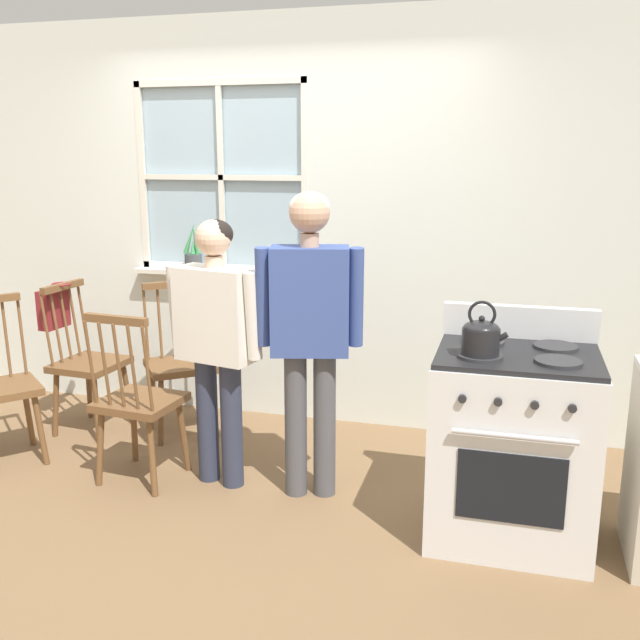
{
  "coord_description": "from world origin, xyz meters",
  "views": [
    {
      "loc": [
        1.44,
        -3.18,
        1.83
      ],
      "look_at": [
        0.51,
        0.2,
        1.0
      ],
      "focal_mm": 40.0,
      "sensor_mm": 36.0,
      "label": 1
    }
  ],
  "objects_px": {
    "chair_by_window": "(87,364)",
    "potted_plant": "(193,256)",
    "chair_near_wall": "(138,403)",
    "stove": "(512,443)",
    "chair_center_cluster": "(180,365)",
    "kettle": "(481,336)",
    "person_teen_center": "(310,316)",
    "chair_near_stove": "(0,388)",
    "person_elderly_left": "(216,329)",
    "handbag": "(54,308)"
  },
  "relations": [
    {
      "from": "chair_center_cluster",
      "to": "chair_near_stove",
      "type": "xyz_separation_m",
      "value": [
        -0.82,
        -0.72,
        0.0
      ]
    },
    {
      "from": "chair_by_window",
      "to": "potted_plant",
      "type": "height_order",
      "value": "potted_plant"
    },
    {
      "from": "chair_center_cluster",
      "to": "kettle",
      "type": "distance_m",
      "value": 2.25
    },
    {
      "from": "person_teen_center",
      "to": "potted_plant",
      "type": "distance_m",
      "value": 1.54
    },
    {
      "from": "chair_near_stove",
      "to": "potted_plant",
      "type": "xyz_separation_m",
      "value": [
        0.76,
        1.11,
        0.67
      ]
    },
    {
      "from": "chair_by_window",
      "to": "stove",
      "type": "distance_m",
      "value": 2.81
    },
    {
      "from": "stove",
      "to": "kettle",
      "type": "height_order",
      "value": "kettle"
    },
    {
      "from": "person_elderly_left",
      "to": "potted_plant",
      "type": "relative_size",
      "value": 4.48
    },
    {
      "from": "chair_center_cluster",
      "to": "person_elderly_left",
      "type": "distance_m",
      "value": 0.96
    },
    {
      "from": "person_elderly_left",
      "to": "chair_near_wall",
      "type": "bearing_deg",
      "value": -155.99
    },
    {
      "from": "chair_by_window",
      "to": "stove",
      "type": "xyz_separation_m",
      "value": [
        2.73,
        -0.66,
        0.01
      ]
    },
    {
      "from": "chair_near_wall",
      "to": "stove",
      "type": "distance_m",
      "value": 2.03
    },
    {
      "from": "chair_near_wall",
      "to": "person_teen_center",
      "type": "bearing_deg",
      "value": -169.23
    },
    {
      "from": "chair_center_cluster",
      "to": "kettle",
      "type": "relative_size",
      "value": 4.03
    },
    {
      "from": "chair_by_window",
      "to": "kettle",
      "type": "distance_m",
      "value": 2.74
    },
    {
      "from": "chair_by_window",
      "to": "person_teen_center",
      "type": "relative_size",
      "value": 0.61
    },
    {
      "from": "chair_center_cluster",
      "to": "chair_near_stove",
      "type": "bearing_deg",
      "value": -176.95
    },
    {
      "from": "stove",
      "to": "chair_near_wall",
      "type": "bearing_deg",
      "value": 178.18
    },
    {
      "from": "stove",
      "to": "chair_near_stove",
      "type": "bearing_deg",
      "value": 178.42
    },
    {
      "from": "chair_center_cluster",
      "to": "handbag",
      "type": "xyz_separation_m",
      "value": [
        -0.83,
        -0.12,
        0.36
      ]
    },
    {
      "from": "chair_near_wall",
      "to": "potted_plant",
      "type": "bearing_deg",
      "value": -76.3
    },
    {
      "from": "handbag",
      "to": "chair_near_stove",
      "type": "bearing_deg",
      "value": -88.58
    },
    {
      "from": "person_teen_center",
      "to": "stove",
      "type": "bearing_deg",
      "value": -22.74
    },
    {
      "from": "chair_center_cluster",
      "to": "person_teen_center",
      "type": "bearing_deg",
      "value": -68.94
    },
    {
      "from": "chair_center_cluster",
      "to": "person_elderly_left",
      "type": "height_order",
      "value": "person_elderly_left"
    },
    {
      "from": "kettle",
      "to": "handbag",
      "type": "relative_size",
      "value": 0.8
    },
    {
      "from": "chair_near_wall",
      "to": "person_elderly_left",
      "type": "bearing_deg",
      "value": -163.03
    },
    {
      "from": "person_elderly_left",
      "to": "handbag",
      "type": "height_order",
      "value": "person_elderly_left"
    },
    {
      "from": "chair_near_stove",
      "to": "person_teen_center",
      "type": "distance_m",
      "value": 1.98
    },
    {
      "from": "potted_plant",
      "to": "stove",
      "type": "bearing_deg",
      "value": -28.53
    },
    {
      "from": "chair_by_window",
      "to": "person_teen_center",
      "type": "height_order",
      "value": "person_teen_center"
    },
    {
      "from": "chair_near_wall",
      "to": "person_teen_center",
      "type": "xyz_separation_m",
      "value": [
        0.98,
        0.09,
        0.54
      ]
    },
    {
      "from": "chair_near_stove",
      "to": "stove",
      "type": "relative_size",
      "value": 0.92
    },
    {
      "from": "chair_near_wall",
      "to": "chair_center_cluster",
      "type": "distance_m",
      "value": 0.74
    },
    {
      "from": "chair_near_wall",
      "to": "potted_plant",
      "type": "distance_m",
      "value": 1.32
    },
    {
      "from": "person_teen_center",
      "to": "potted_plant",
      "type": "bearing_deg",
      "value": 123.47
    },
    {
      "from": "chair_center_cluster",
      "to": "kettle",
      "type": "height_order",
      "value": "kettle"
    },
    {
      "from": "chair_center_cluster",
      "to": "handbag",
      "type": "relative_size",
      "value": 3.24
    },
    {
      "from": "chair_near_stove",
      "to": "person_elderly_left",
      "type": "relative_size",
      "value": 0.67
    },
    {
      "from": "chair_near_stove",
      "to": "person_teen_center",
      "type": "height_order",
      "value": "person_teen_center"
    },
    {
      "from": "chair_by_window",
      "to": "chair_near_wall",
      "type": "height_order",
      "value": "same"
    },
    {
      "from": "person_teen_center",
      "to": "kettle",
      "type": "distance_m",
      "value": 0.93
    },
    {
      "from": "chair_near_stove",
      "to": "person_elderly_left",
      "type": "distance_m",
      "value": 1.44
    },
    {
      "from": "stove",
      "to": "kettle",
      "type": "bearing_deg",
      "value": -141.91
    },
    {
      "from": "person_elderly_left",
      "to": "stove",
      "type": "relative_size",
      "value": 1.37
    },
    {
      "from": "chair_center_cluster",
      "to": "potted_plant",
      "type": "height_order",
      "value": "potted_plant"
    },
    {
      "from": "chair_by_window",
      "to": "handbag",
      "type": "distance_m",
      "value": 0.43
    },
    {
      "from": "person_elderly_left",
      "to": "person_teen_center",
      "type": "xyz_separation_m",
      "value": [
        0.53,
        -0.0,
        0.1
      ]
    },
    {
      "from": "chair_near_wall",
      "to": "person_elderly_left",
      "type": "distance_m",
      "value": 0.63
    },
    {
      "from": "chair_by_window",
      "to": "chair_center_cluster",
      "type": "relative_size",
      "value": 1.0
    }
  ]
}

